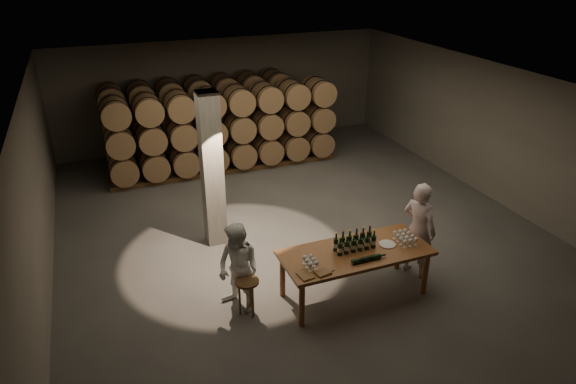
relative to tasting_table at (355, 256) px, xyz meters
name	(u,v)px	position (x,y,z in m)	size (l,w,h in m)	color
room	(212,171)	(-1.80, 2.70, 0.80)	(12.00, 12.00, 12.00)	#504E4B
tasting_table	(355,256)	(0.00, 0.00, 0.00)	(2.60, 1.10, 0.90)	brown
barrel_stack_back	(199,116)	(-0.96, 7.70, 0.40)	(5.48, 0.95, 2.31)	brown
barrel_stack_front	(225,128)	(-0.57, 6.30, 0.40)	(6.26, 0.95, 2.31)	brown
bottle_cluster	(355,243)	(0.01, 0.07, 0.23)	(0.74, 0.24, 0.35)	black
lying_bottles	(367,259)	(0.02, -0.34, 0.15)	(0.63, 0.08, 0.08)	black
glass_cluster_left	(310,261)	(-0.92, -0.15, 0.22)	(0.19, 0.30, 0.17)	silver
glass_cluster_right	(405,236)	(0.95, -0.05, 0.22)	(0.30, 0.41, 0.16)	silver
plate	(387,244)	(0.61, -0.01, 0.11)	(0.29, 0.29, 0.02)	silver
notebook_near	(323,272)	(-0.81, -0.39, 0.12)	(0.24, 0.19, 0.03)	brown
notebook_corner	(305,275)	(-1.09, -0.36, 0.12)	(0.20, 0.26, 0.02)	brown
pen	(331,271)	(-0.66, -0.40, 0.11)	(0.01, 0.01, 0.13)	black
stool	(247,287)	(-1.90, 0.18, -0.25)	(0.40, 0.40, 0.67)	brown
person_man	(419,229)	(1.40, 0.19, 0.13)	(0.68, 0.45, 1.86)	beige
person_woman	(238,268)	(-1.98, 0.37, 0.01)	(0.78, 0.61, 1.61)	white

